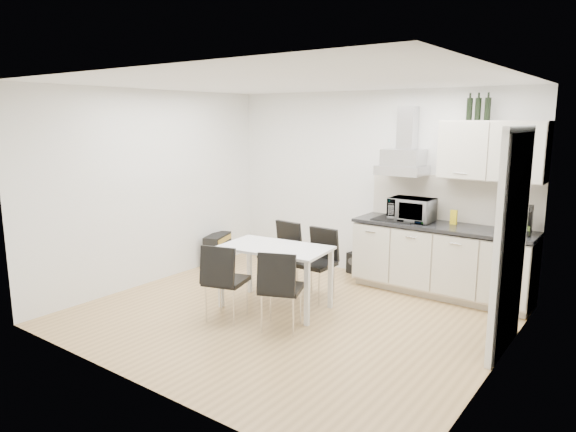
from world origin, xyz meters
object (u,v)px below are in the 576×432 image
object	(u,v)px
dining_table	(276,254)
guitar_amp	(218,249)
chair_far_left	(279,256)
chair_far_right	(315,265)
chair_near_left	(226,281)
chair_near_right	(281,289)
floor_speaker	(354,263)
kitchenette	(447,232)

from	to	relation	value
dining_table	guitar_amp	world-z (taller)	dining_table
chair_far_left	chair_far_right	bearing A→B (deg)	178.52
chair_far_right	guitar_amp	xyz separation A→B (m)	(-2.06, 0.41, -0.20)
chair_near_left	guitar_amp	xyz separation A→B (m)	(-1.62, 1.54, -0.20)
chair_near_right	floor_speaker	distance (m)	2.29
chair_far_left	guitar_amp	bearing A→B (deg)	-10.21
dining_table	chair_near_left	world-z (taller)	chair_near_left
chair_near_right	floor_speaker	xyz separation A→B (m)	(-0.35, 2.24, -0.29)
guitar_amp	floor_speaker	xyz separation A→B (m)	(1.92, 0.85, -0.08)
chair_far_right	guitar_amp	size ratio (longest dim) A/B	1.44
kitchenette	dining_table	bearing A→B (deg)	-132.20
kitchenette	chair_near_left	world-z (taller)	kitchenette
dining_table	chair_far_left	distance (m)	0.72
chair_far_right	kitchenette	bearing A→B (deg)	-137.94
chair_far_left	floor_speaker	distance (m)	1.32
kitchenette	chair_near_right	bearing A→B (deg)	-116.36
chair_far_right	chair_near_right	size ratio (longest dim) A/B	1.00
chair_far_right	chair_near_left	bearing A→B (deg)	69.29
chair_near_left	chair_near_right	xyz separation A→B (m)	(0.66, 0.15, 0.00)
dining_table	chair_near_right	xyz separation A→B (m)	(0.43, -0.46, -0.22)
chair_far_left	floor_speaker	size ratio (longest dim) A/B	2.91
chair_far_right	dining_table	bearing A→B (deg)	67.71
chair_near_left	guitar_amp	world-z (taller)	chair_near_left
dining_table	chair_near_right	world-z (taller)	chair_near_right
floor_speaker	chair_far_left	bearing A→B (deg)	-100.64
kitchenette	guitar_amp	xyz separation A→B (m)	(-3.31, -0.68, -0.59)
chair_far_left	guitar_amp	distance (m)	1.52
guitar_amp	chair_far_right	bearing A→B (deg)	-31.85
guitar_amp	chair_near_left	bearing A→B (deg)	-64.14
chair_far_left	chair_near_left	world-z (taller)	same
chair_far_right	chair_far_left	bearing A→B (deg)	-4.25
chair_near_right	guitar_amp	world-z (taller)	chair_near_right
chair_near_left	chair_near_right	distance (m)	0.67
chair_far_left	chair_far_right	world-z (taller)	same
chair_far_right	guitar_amp	world-z (taller)	chair_far_right
guitar_amp	dining_table	bearing A→B (deg)	-47.37
kitchenette	chair_far_left	xyz separation A→B (m)	(-1.84, -1.04, -0.39)
chair_far_left	chair_far_right	xyz separation A→B (m)	(0.60, -0.05, 0.00)
dining_table	chair_near_left	distance (m)	0.68
dining_table	guitar_amp	size ratio (longest dim) A/B	2.17
dining_table	chair_far_right	bearing A→B (deg)	59.97
chair_near_right	chair_far_left	bearing A→B (deg)	105.96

